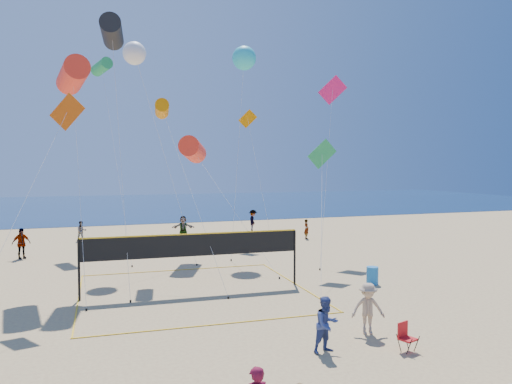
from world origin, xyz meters
name	(u,v)px	position (x,y,z in m)	size (l,w,h in m)	color
ground	(294,384)	(0.00, 0.00, 0.00)	(120.00, 120.00, 0.00)	tan
ocean	(121,205)	(0.00, 62.00, 0.01)	(140.00, 50.00, 0.03)	navy
bystander_a	(327,324)	(1.79, 1.70, 0.85)	(0.83, 0.64, 1.70)	navy
bystander_b	(368,308)	(3.87, 2.74, 0.86)	(1.11, 0.64, 1.72)	tan
far_person_0	(21,243)	(-8.68, 21.40, 0.93)	(1.09, 0.45, 1.86)	gray
far_person_1	(183,228)	(2.04, 25.75, 0.92)	(1.71, 0.54, 1.85)	gray
far_person_2	(307,229)	(11.18, 23.33, 0.75)	(0.55, 0.36, 1.51)	gray
far_person_3	(82,231)	(-5.25, 27.85, 0.74)	(0.72, 0.56, 1.49)	gray
far_person_4	(253,221)	(8.50, 28.29, 0.95)	(1.23, 0.71, 1.91)	gray
camp_chair	(406,335)	(4.11, 1.01, 0.49)	(0.58, 0.68, 0.97)	red
trash_barrel	(372,276)	(7.85, 8.76, 0.42)	(0.56, 0.56, 0.84)	#1C6FBA
volleyball_net	(194,251)	(-0.47, 10.13, 1.82)	(10.16, 10.01, 2.64)	black
kite_0	(73,75)	(-5.45, 14.43, 10.01)	(1.68, 7.39, 10.81)	red
kite_1	(112,32)	(-3.53, 15.51, 12.53)	(1.39, 7.61, 13.23)	black
kite_2	(162,109)	(-1.00, 15.50, 8.67)	(2.20, 7.96, 9.17)	orange
kite_3	(62,123)	(-5.83, 9.75, 7.31)	(3.81, 7.51, 8.59)	#BC480A
kite_4	(322,160)	(7.09, 12.62, 5.96)	(3.83, 6.04, 7.11)	green
kite_5	(332,97)	(10.15, 17.34, 10.04)	(4.33, 5.42, 11.48)	#F61A6A
kite_6	(134,53)	(-2.08, 18.92, 12.26)	(3.80, 3.81, 12.95)	white
kite_7	(244,58)	(5.13, 20.22, 12.75)	(2.98, 4.64, 13.54)	#29C4D2
kite_8	(102,67)	(-3.69, 25.52, 12.58)	(1.92, 10.01, 13.16)	green
kite_9	(249,127)	(6.59, 23.48, 8.46)	(1.83, 2.43, 9.81)	orange
kite_10	(193,150)	(1.33, 18.73, 6.61)	(3.95, 9.13, 7.44)	red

